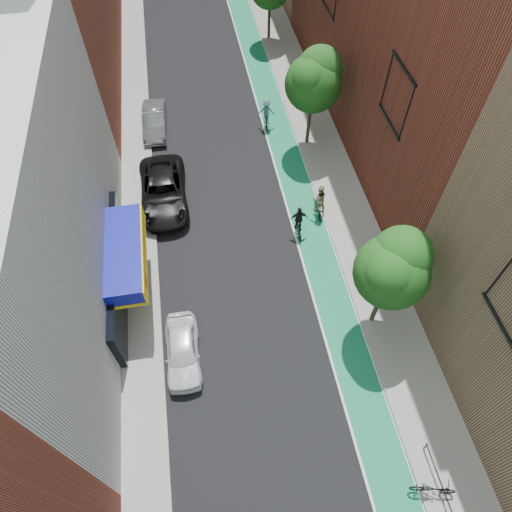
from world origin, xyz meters
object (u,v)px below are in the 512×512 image
parked_car_white (183,351)px  parked_car_silver (154,121)px  cyclist_lane_near (319,203)px  cyclist_lane_far (266,114)px  parked_car_black (163,191)px  cyclist_lane_mid (299,224)px

parked_car_white → parked_car_silver: bearing=92.9°
cyclist_lane_near → cyclist_lane_far: bearing=-78.2°
parked_car_white → parked_car_black: size_ratio=0.66×
parked_car_black → cyclist_lane_mid: (7.54, -3.90, -0.03)m
cyclist_lane_near → cyclist_lane_far: cyclist_lane_near is taller
parked_car_white → cyclist_lane_mid: cyclist_lane_mid is taller
parked_car_white → cyclist_lane_near: cyclist_lane_near is taller
parked_car_white → cyclist_lane_mid: (7.20, 6.67, 0.12)m
cyclist_lane_far → parked_car_silver: bearing=2.7°
parked_car_silver → cyclist_lane_mid: size_ratio=2.11×
parked_car_black → parked_car_silver: 7.14m
cyclist_lane_mid → parked_car_white: bearing=45.9°
parked_car_silver → cyclist_lane_far: (7.80, -0.94, 0.23)m
parked_car_black → cyclist_lane_far: 9.75m
cyclist_lane_mid → cyclist_lane_far: cyclist_lane_far is taller
parked_car_white → parked_car_silver: size_ratio=0.92×
parked_car_silver → cyclist_lane_near: cyclist_lane_near is taller
parked_car_white → cyclist_lane_mid: 9.82m
cyclist_lane_near → cyclist_lane_mid: 1.99m
cyclist_lane_mid → cyclist_lane_far: (0.00, 10.09, 0.14)m
cyclist_lane_far → parked_car_white: bearing=76.3°
parked_car_white → parked_car_black: (-0.33, 10.58, 0.16)m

